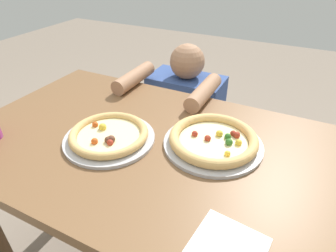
# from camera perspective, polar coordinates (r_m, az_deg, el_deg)

# --- Properties ---
(dining_table) EXTENTS (1.28, 0.82, 0.75)m
(dining_table) POSITION_cam_1_polar(r_m,az_deg,el_deg) (1.07, -5.08, -7.72)
(dining_table) COLOR brown
(dining_table) RESTS_ON ground
(pizza_near) EXTENTS (0.31, 0.31, 0.04)m
(pizza_near) POSITION_cam_1_polar(r_m,az_deg,el_deg) (1.00, -11.75, -1.89)
(pizza_near) COLOR #B7B7BC
(pizza_near) RESTS_ON dining_table
(pizza_far) EXTENTS (0.33, 0.33, 0.05)m
(pizza_far) POSITION_cam_1_polar(r_m,az_deg,el_deg) (0.96, 9.09, -2.82)
(pizza_far) COLOR #B7B7BC
(pizza_far) RESTS_ON dining_table
(paper_napkin) EXTENTS (0.18, 0.16, 0.00)m
(paper_napkin) POSITION_cam_1_polar(r_m,az_deg,el_deg) (0.71, 12.02, -22.43)
(paper_napkin) COLOR white
(paper_napkin) RESTS_ON dining_table
(diner_seated) EXTENTS (0.42, 0.53, 0.91)m
(diner_seated) POSITION_cam_1_polar(r_m,az_deg,el_deg) (1.67, 3.26, -0.75)
(diner_seated) COLOR #333847
(diner_seated) RESTS_ON ground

